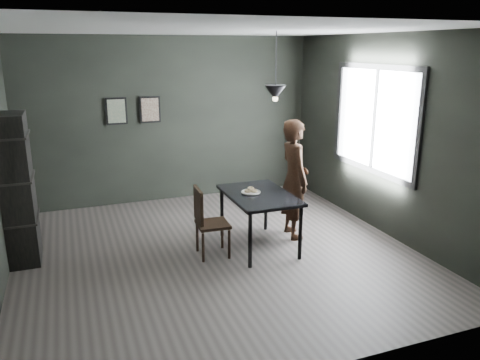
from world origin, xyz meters
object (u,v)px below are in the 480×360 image
object	(u,v)px
cafe_table	(259,199)
wood_chair	(206,218)
pendant_lamp	(275,92)
woman	(294,179)
white_plate	(251,193)
shelf_unit	(18,190)

from	to	relation	value
cafe_table	wood_chair	world-z (taller)	wood_chair
wood_chair	pendant_lamp	world-z (taller)	pendant_lamp
woman	wood_chair	size ratio (longest dim) A/B	1.83
white_plate	cafe_table	bearing A→B (deg)	-36.41
white_plate	shelf_unit	xyz separation A→B (m)	(-2.83, 0.59, 0.18)
wood_chair	shelf_unit	bearing A→B (deg)	165.63
woman	shelf_unit	bearing A→B (deg)	87.25
cafe_table	shelf_unit	xyz separation A→B (m)	(-2.92, 0.66, 0.26)
wood_chair	pendant_lamp	distance (m)	1.83
cafe_table	white_plate	world-z (taller)	white_plate
shelf_unit	pendant_lamp	distance (m)	3.41
woman	shelf_unit	size ratio (longest dim) A/B	0.90
cafe_table	woman	distance (m)	0.66
cafe_table	shelf_unit	bearing A→B (deg)	167.27
cafe_table	pendant_lamp	distance (m)	1.41
shelf_unit	pendant_lamp	world-z (taller)	pendant_lamp
cafe_table	woman	bearing A→B (deg)	17.86
white_plate	shelf_unit	bearing A→B (deg)	168.16
shelf_unit	wood_chair	bearing A→B (deg)	-17.19
wood_chair	shelf_unit	xyz separation A→B (m)	(-2.18, 0.69, 0.41)
white_plate	woman	world-z (taller)	woman
shelf_unit	cafe_table	bearing A→B (deg)	-12.42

